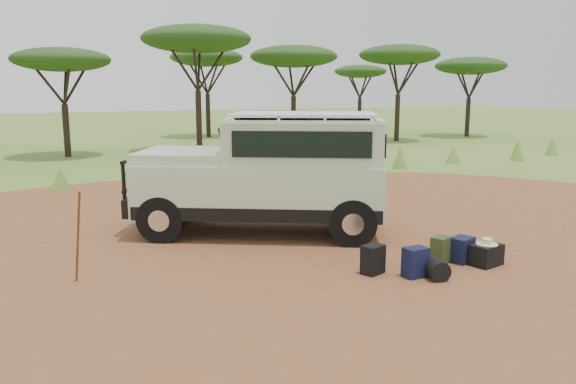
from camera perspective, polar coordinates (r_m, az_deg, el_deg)
name	(u,v)px	position (r m, az deg, el deg)	size (l,w,h in m)	color
ground	(285,260)	(10.08, -0.27, -6.93)	(140.00, 140.00, 0.00)	#597E2C
dirt_clearing	(285,260)	(10.08, -0.27, -6.91)	(23.00, 23.00, 0.01)	brown
grass_fringe	(168,173)	(18.05, -12.08, 1.90)	(36.60, 1.60, 0.90)	#597E2C
acacia_treeline	(119,49)	(28.95, -16.79, 13.70)	(46.70, 13.20, 6.26)	black
safari_vehicle	(269,176)	(11.71, -1.93, 1.64)	(5.47, 4.37, 2.53)	#B0C8AA
walking_staff	(78,237)	(9.29, -20.56, -4.34)	(0.04, 0.04, 1.52)	brown
backpack_black	(373,260)	(9.39, 8.62, -6.81)	(0.36, 0.26, 0.49)	black
backpack_navy	(415,262)	(9.37, 12.82, -6.99)	(0.38, 0.27, 0.49)	#111A38
backpack_olive	(441,250)	(10.18, 15.27, -5.73)	(0.35, 0.25, 0.48)	#2F3D1C
duffel_navy	(462,250)	(10.36, 17.24, -5.63)	(0.40, 0.30, 0.45)	#111A38
hard_case	(486,255)	(10.32, 19.48, -6.05)	(0.53, 0.37, 0.37)	black
stuff_sack	(437,270)	(9.35, 14.90, -7.64)	(0.33, 0.33, 0.33)	black
safari_hat	(487,242)	(10.26, 19.56, -4.83)	(0.37, 0.37, 0.11)	beige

